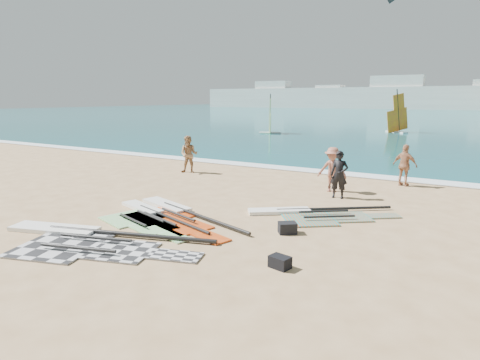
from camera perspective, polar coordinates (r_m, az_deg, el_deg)
The scene contains 16 objects.
ground at distance 11.21m, azimuth -5.59°, elevation -9.14°, with size 300.00×300.00×0.00m, color tan.
sea at distance 140.66m, azimuth 28.10°, elevation 8.60°, with size 300.00×240.00×0.06m, color #0D5A5E.
surf_line at distance 22.03m, azimuth 13.46°, elevation 0.90°, with size 300.00×1.20×0.04m, color white.
far_town at distance 159.98m, azimuth 22.85°, elevation 10.86°, with size 160.00×8.00×12.00m.
rig_grey at distance 12.30m, azimuth -21.56°, elevation -7.78°, with size 6.64×3.62×0.21m.
rig_green at distance 13.94m, azimuth -13.29°, elevation -5.03°, with size 4.87×2.75×0.20m.
rig_orange at distance 14.01m, azimuth 10.02°, elevation -4.80°, with size 4.90×3.81×0.20m.
rig_red at distance 13.98m, azimuth -9.60°, elevation -4.82°, with size 5.55×3.13×0.20m.
gear_bag_near at distance 12.09m, azimuth 6.76°, elevation -6.78°, with size 0.52×0.38×0.33m, color black.
gear_bag_far at distance 9.73m, azimuth 5.70°, elevation -11.53°, with size 0.48×0.34×0.29m, color black.
person_wetsuit at distance 16.49m, azimuth 13.92°, elevation 0.74°, with size 0.70×0.46×1.91m, color black.
beachgoer_left at distance 21.68m, azimuth -7.27°, elevation 3.63°, with size 0.97×0.76×2.00m, color #A0774F.
beachgoer_mid at distance 17.56m, azimuth 12.99°, elevation 1.45°, with size 1.24×0.71×1.92m, color #9C5B47.
beachgoer_back at distance 19.73m, azimuth 22.40°, elevation 1.94°, with size 1.12×0.47×1.91m, color #B27A55.
windsurfer_left at distance 45.97m, azimuth 4.28°, elevation 8.21°, with size 2.48×2.64×4.48m.
windsurfer_centre at distance 50.38m, azimuth 21.47°, elevation 7.87°, with size 2.70×2.77×5.03m.
Camera 1 is at (6.20, -8.47, 3.95)m, focal length 30.00 mm.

